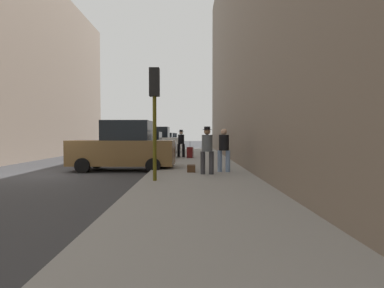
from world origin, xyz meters
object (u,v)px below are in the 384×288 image
(pedestrian_with_fedora, at_px, (181,142))
(rolling_suitcase, at_px, (190,152))
(parked_blue_sedan, at_px, (162,142))
(parked_white_van, at_px, (155,141))
(fire_hydrant, at_px, (169,154))
(parked_gray_coupe, at_px, (169,140))
(pedestrian_with_beanie, at_px, (207,148))
(pedestrian_in_jeans, at_px, (224,148))
(parked_bronze_suv, at_px, (124,148))
(parked_dark_green_sedan, at_px, (166,141))
(duffel_bag, at_px, (191,168))
(traffic_light, at_px, (155,99))
(parked_silver_sedan, at_px, (143,147))

(pedestrian_with_fedora, height_order, rolling_suitcase, pedestrian_with_fedora)
(parked_blue_sedan, bearing_deg, parked_white_van, -90.00)
(parked_white_van, distance_m, fire_hydrant, 8.13)
(parked_gray_coupe, height_order, pedestrian_with_beanie, pedestrian_with_beanie)
(parked_blue_sedan, xyz_separation_m, pedestrian_in_jeans, (4.33, -19.44, 0.26))
(parked_bronze_suv, relative_size, fire_hydrant, 6.58)
(pedestrian_in_jeans, xyz_separation_m, pedestrian_with_beanie, (-0.71, -0.72, 0.03))
(fire_hydrant, relative_size, pedestrian_with_beanie, 0.40)
(parked_dark_green_sedan, height_order, pedestrian_with_beanie, pedestrian_with_beanie)
(parked_blue_sedan, height_order, parked_gray_coupe, same)
(pedestrian_in_jeans, relative_size, duffel_bag, 3.89)
(parked_white_van, height_order, traffic_light, traffic_light)
(parked_white_van, bearing_deg, parked_silver_sedan, -90.00)
(parked_dark_green_sedan, height_order, rolling_suitcase, parked_dark_green_sedan)
(pedestrian_with_fedora, relative_size, rolling_suitcase, 1.71)
(fire_hydrant, distance_m, pedestrian_with_fedora, 2.64)
(duffel_bag, bearing_deg, parked_white_van, 102.99)
(fire_hydrant, bearing_deg, pedestrian_with_fedora, 76.76)
(parked_gray_coupe, distance_m, traffic_light, 32.85)
(parked_bronze_suv, xyz_separation_m, pedestrian_with_fedora, (2.39, 6.05, 0.10))
(pedestrian_in_jeans, height_order, pedestrian_with_beanie, pedestrian_with_beanie)
(parked_bronze_suv, relative_size, duffel_bag, 10.53)
(duffel_bag, bearing_deg, parked_bronze_suv, 151.00)
(parked_blue_sedan, bearing_deg, parked_silver_sedan, -90.00)
(parked_silver_sedan, xyz_separation_m, pedestrian_with_fedora, (2.39, 0.51, 0.29))
(pedestrian_with_beanie, bearing_deg, traffic_light, -139.17)
(parked_bronze_suv, distance_m, fire_hydrant, 4.02)
(parked_bronze_suv, height_order, fire_hydrant, parked_bronze_suv)
(parked_white_van, relative_size, duffel_bag, 10.61)
(fire_hydrant, xyz_separation_m, traffic_light, (0.05, -7.45, 2.26))
(traffic_light, xyz_separation_m, duffel_bag, (1.18, 2.22, -2.47))
(parked_silver_sedan, height_order, traffic_light, traffic_light)
(parked_gray_coupe, xyz_separation_m, pedestrian_with_beanie, (3.62, -31.21, 0.29))
(parked_white_van, xyz_separation_m, pedestrian_with_beanie, (3.62, -13.84, 0.10))
(parked_bronze_suv, bearing_deg, rolling_suitcase, 61.45)
(parked_gray_coupe, height_order, pedestrian_with_fedora, pedestrian_with_fedora)
(parked_bronze_suv, bearing_deg, parked_blue_sedan, 90.00)
(parked_blue_sedan, bearing_deg, pedestrian_with_fedora, -78.49)
(parked_white_van, xyz_separation_m, pedestrian_in_jeans, (4.33, -13.12, 0.07))
(parked_bronze_suv, distance_m, traffic_light, 4.65)
(parked_white_van, distance_m, pedestrian_with_beanie, 14.30)
(parked_blue_sedan, bearing_deg, parked_dark_green_sedan, 90.00)
(parked_blue_sedan, height_order, duffel_bag, parked_blue_sedan)
(parked_white_van, relative_size, pedestrian_with_fedora, 2.63)
(pedestrian_with_fedora, bearing_deg, fire_hydrant, -103.24)
(parked_dark_green_sedan, distance_m, pedestrian_with_fedora, 17.25)
(parked_silver_sedan, distance_m, pedestrian_with_beanie, 8.71)
(parked_white_van, bearing_deg, fire_hydrant, -77.16)
(parked_dark_green_sedan, distance_m, rolling_suitcase, 17.91)
(parked_silver_sedan, bearing_deg, parked_gray_coupe, 90.00)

